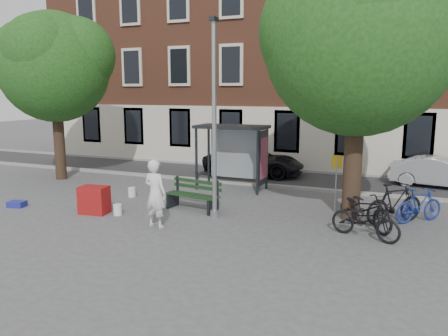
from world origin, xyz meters
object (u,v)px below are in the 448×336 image
(lamppost, at_px, (214,130))
(bike_d, at_px, (395,203))
(bus_shelter, at_px, (242,143))
(bike_c, at_px, (365,208))
(bike_a, at_px, (365,220))
(car_silver, at_px, (439,172))
(painter, at_px, (155,194))
(bench, at_px, (193,197))
(bike_b, at_px, (419,205))
(notice_sign, at_px, (336,171))
(red_stand, at_px, (94,200))
(car_dark, at_px, (254,161))

(lamppost, xyz_separation_m, bike_d, (5.28, 1.50, -2.16))
(bus_shelter, relative_size, bike_c, 1.29)
(bike_a, xyz_separation_m, car_silver, (2.24, 7.96, 0.12))
(painter, relative_size, bike_c, 0.91)
(bench, bearing_deg, bike_c, 10.08)
(bike_b, distance_m, notice_sign, 2.67)
(bus_shelter, relative_size, bike_a, 1.45)
(car_silver, bearing_deg, red_stand, 136.59)
(painter, xyz_separation_m, bike_b, (7.16, 3.48, -0.48))
(bike_d, relative_size, notice_sign, 1.09)
(lamppost, distance_m, notice_sign, 4.25)
(painter, relative_size, bike_a, 1.03)
(bike_a, distance_m, bike_d, 1.90)
(car_dark, bearing_deg, bench, 176.49)
(painter, distance_m, bike_b, 7.98)
(bike_c, xyz_separation_m, notice_sign, (-1.06, 1.37, 0.80))
(bench, distance_m, notice_sign, 4.81)
(bike_c, height_order, red_stand, bike_c)
(notice_sign, bearing_deg, bike_d, -19.37)
(lamppost, bearing_deg, bike_a, -3.39)
(bike_d, bearing_deg, red_stand, 61.78)
(bench, bearing_deg, bike_b, 19.54)
(bench, distance_m, bike_d, 6.38)
(bench, relative_size, bike_a, 1.01)
(bench, xyz_separation_m, red_stand, (-2.80, -1.64, -0.00))
(bike_a, distance_m, red_stand, 8.45)
(painter, xyz_separation_m, red_stand, (-2.63, 0.49, -0.56))
(lamppost, distance_m, bike_a, 5.12)
(car_dark, xyz_separation_m, red_stand, (-2.66, -8.36, -0.21))
(bike_a, relative_size, bike_c, 0.89)
(lamppost, height_order, bike_b, lamppost)
(bike_b, bearing_deg, red_stand, 63.27)
(lamppost, height_order, painter, lamppost)
(lamppost, xyz_separation_m, car_silver, (6.83, 7.69, -2.15))
(bike_d, xyz_separation_m, red_stand, (-9.11, -2.58, -0.17))
(car_dark, height_order, red_stand, car_dark)
(lamppost, distance_m, bus_shelter, 4.24)
(lamppost, relative_size, car_silver, 1.59)
(bench, height_order, bike_c, bike_c)
(bike_b, relative_size, car_silver, 0.46)
(painter, bearing_deg, car_silver, -122.86)
(car_silver, height_order, red_stand, car_silver)
(painter, distance_m, car_silver, 12.26)
(bike_c, bearing_deg, painter, 156.61)
(painter, distance_m, bench, 2.21)
(bike_d, distance_m, red_stand, 9.47)
(bus_shelter, xyz_separation_m, bike_c, (5.11, -3.40, -1.34))
(bike_a, distance_m, bike_c, 0.98)
(bus_shelter, relative_size, red_stand, 3.17)
(bench, bearing_deg, painter, -85.96)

